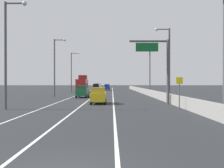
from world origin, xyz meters
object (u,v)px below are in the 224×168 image
object	(u,v)px
lamp_post_right_third	(150,66)
overhead_sign_gantry	(163,63)
car_black_4	(97,87)
lamp_post_right_second	(169,59)
lamp_post_left_far	(73,69)
car_green_1	(84,92)
lamp_post_right_near	(222,37)
box_truck	(83,84)
car_blue_2	(108,87)
lamp_post_left_near	(10,47)
speed_advisory_sign	(181,91)
car_yellow_3	(100,96)
lamp_post_left_mid	(57,63)
car_white_0	(100,86)

from	to	relation	value
lamp_post_right_third	overhead_sign_gantry	bearing A→B (deg)	-94.14
lamp_post_right_third	car_black_4	world-z (taller)	lamp_post_right_third
lamp_post_right_second	lamp_post_left_far	bearing A→B (deg)	119.19
car_green_1	car_black_4	size ratio (longest dim) A/B	0.94
lamp_post_right_near	lamp_post_left_far	bearing A→B (deg)	109.55
car_black_4	box_truck	distance (m)	14.89
lamp_post_right_near	car_blue_2	bearing A→B (deg)	98.02
car_blue_2	lamp_post_left_near	bearing A→B (deg)	-97.57
speed_advisory_sign	car_yellow_3	distance (m)	10.60
lamp_post_left_far	box_truck	size ratio (longest dim) A/B	1.27
car_black_4	lamp_post_left_mid	bearing A→B (deg)	-97.69
car_yellow_3	car_white_0	bearing A→B (deg)	92.82
lamp_post_left_near	lamp_post_left_mid	xyz separation A→B (m)	(-0.09, 22.38, 0.00)
overhead_sign_gantry	lamp_post_right_near	size ratio (longest dim) A/B	0.74
overhead_sign_gantry	box_truck	size ratio (longest dim) A/B	0.94
overhead_sign_gantry	car_black_4	bearing A→B (deg)	101.53
overhead_sign_gantry	lamp_post_left_mid	xyz separation A→B (m)	(-15.59, 16.22, 1.10)
lamp_post_left_near	car_white_0	world-z (taller)	lamp_post_left_near
car_white_0	car_yellow_3	world-z (taller)	car_white_0
car_yellow_3	speed_advisory_sign	bearing A→B (deg)	-42.36
speed_advisory_sign	car_green_1	xyz separation A→B (m)	(-11.10, 19.99, -0.76)
lamp_post_left_near	car_yellow_3	size ratio (longest dim) A/B	2.40
car_yellow_3	car_black_4	bearing A→B (deg)	93.68
car_blue_2	lamp_post_right_second	bearing A→B (deg)	-79.05
lamp_post_right_third	car_blue_2	size ratio (longest dim) A/B	2.35
speed_advisory_sign	car_white_0	distance (m)	72.17
lamp_post_right_third	box_truck	world-z (taller)	lamp_post_right_third
lamp_post_left_near	car_black_4	world-z (taller)	lamp_post_left_near
speed_advisory_sign	lamp_post_right_third	distance (m)	31.99
car_blue_2	car_yellow_3	xyz separation A→B (m)	(0.02, -54.34, 0.01)
car_yellow_3	lamp_post_right_near	bearing A→B (deg)	-53.45
speed_advisory_sign	lamp_post_right_second	size ratio (longest dim) A/B	0.30
speed_advisory_sign	car_blue_2	xyz separation A→B (m)	(-7.83, 61.47, -0.81)
lamp_post_left_mid	car_yellow_3	xyz separation A→B (m)	(8.23, -15.66, -4.86)
lamp_post_right_second	lamp_post_left_mid	distance (m)	20.09
lamp_post_left_near	lamp_post_left_mid	world-z (taller)	same
overhead_sign_gantry	car_blue_2	bearing A→B (deg)	97.66
speed_advisory_sign	lamp_post_left_far	distance (m)	48.21
lamp_post_right_second	box_truck	world-z (taller)	lamp_post_right_second
lamp_post_right_third	lamp_post_left_near	xyz separation A→B (m)	(-17.32, -31.29, 0.00)
lamp_post_right_second	lamp_post_left_far	xyz separation A→B (m)	(-17.94, 32.11, 0.00)
lamp_post_right_near	car_green_1	size ratio (longest dim) A/B	2.35
lamp_post_left_near	car_blue_2	world-z (taller)	lamp_post_left_near
overhead_sign_gantry	lamp_post_right_second	xyz separation A→B (m)	(1.98, 6.49, 1.10)
lamp_post_right_near	lamp_post_left_mid	distance (m)	33.42
box_truck	lamp_post_left_mid	bearing A→B (deg)	-95.96
car_white_0	lamp_post_left_far	bearing A→B (deg)	-101.71
car_white_0	car_green_1	xyz separation A→B (m)	(-0.12, -51.33, -0.06)
lamp_post_left_near	car_black_4	xyz separation A→B (m)	(4.80, 58.60, -4.77)
car_green_1	car_blue_2	size ratio (longest dim) A/B	1.00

